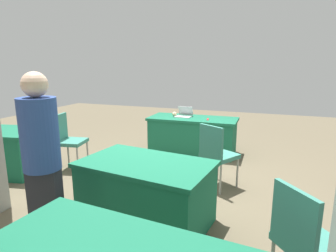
{
  "coord_description": "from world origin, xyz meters",
  "views": [
    {
      "loc": [
        -1.42,
        3.85,
        1.82
      ],
      "look_at": [
        0.04,
        -0.07,
        0.9
      ],
      "focal_mm": 30.46,
      "sensor_mm": 36.0,
      "label": 1
    }
  ],
  "objects_px": {
    "chair_near_front": "(306,239)",
    "laptop_silver": "(184,115)",
    "chair_tucked_left": "(67,138)",
    "scissors_red": "(208,119)",
    "table_foreground": "(193,135)",
    "table_mid_left": "(146,192)",
    "person_attendee_standing": "(42,156)",
    "yarn_ball": "(175,114)",
    "chair_aisle": "(217,152)"
  },
  "relations": [
    {
      "from": "chair_tucked_left",
      "to": "person_attendee_standing",
      "type": "bearing_deg",
      "value": 23.92
    },
    {
      "from": "person_attendee_standing",
      "to": "laptop_silver",
      "type": "xyz_separation_m",
      "value": [
        -0.27,
        -3.6,
        -0.2
      ]
    },
    {
      "from": "table_mid_left",
      "to": "laptop_silver",
      "type": "xyz_separation_m",
      "value": [
        0.43,
        -2.81,
        0.41
      ]
    },
    {
      "from": "table_mid_left",
      "to": "laptop_silver",
      "type": "bearing_deg",
      "value": -81.37
    },
    {
      "from": "person_attendee_standing",
      "to": "scissors_red",
      "type": "distance_m",
      "value": 3.58
    },
    {
      "from": "chair_aisle",
      "to": "yarn_ball",
      "type": "xyz_separation_m",
      "value": [
        1.2,
        -1.59,
        0.23
      ]
    },
    {
      "from": "table_foreground",
      "to": "chair_tucked_left",
      "type": "distance_m",
      "value": 2.44
    },
    {
      "from": "chair_aisle",
      "to": "scissors_red",
      "type": "height_order",
      "value": "chair_aisle"
    },
    {
      "from": "table_foreground",
      "to": "yarn_ball",
      "type": "height_order",
      "value": "yarn_ball"
    },
    {
      "from": "chair_tucked_left",
      "to": "laptop_silver",
      "type": "xyz_separation_m",
      "value": [
        -1.58,
        -1.69,
        0.22
      ]
    },
    {
      "from": "table_foreground",
      "to": "table_mid_left",
      "type": "relative_size",
      "value": 1.14
    },
    {
      "from": "table_foreground",
      "to": "scissors_red",
      "type": "distance_m",
      "value": 0.5
    },
    {
      "from": "table_mid_left",
      "to": "chair_near_front",
      "type": "height_order",
      "value": "chair_near_front"
    },
    {
      "from": "chair_tucked_left",
      "to": "yarn_ball",
      "type": "bearing_deg",
      "value": 130.08
    },
    {
      "from": "chair_tucked_left",
      "to": "scissors_red",
      "type": "height_order",
      "value": "chair_tucked_left"
    },
    {
      "from": "table_mid_left",
      "to": "chair_aisle",
      "type": "height_order",
      "value": "chair_aisle"
    },
    {
      "from": "table_mid_left",
      "to": "laptop_silver",
      "type": "distance_m",
      "value": 2.87
    },
    {
      "from": "chair_near_front",
      "to": "chair_tucked_left",
      "type": "relative_size",
      "value": 1.0
    },
    {
      "from": "table_foreground",
      "to": "chair_aisle",
      "type": "xyz_separation_m",
      "value": [
        -0.79,
        1.56,
        0.19
      ]
    },
    {
      "from": "chair_near_front",
      "to": "laptop_silver",
      "type": "xyz_separation_m",
      "value": [
        2.01,
        -3.46,
        0.22
      ]
    },
    {
      "from": "laptop_silver",
      "to": "chair_tucked_left",
      "type": "bearing_deg",
      "value": 51.54
    },
    {
      "from": "laptop_silver",
      "to": "chair_near_front",
      "type": "bearing_deg",
      "value": 124.76
    },
    {
      "from": "table_foreground",
      "to": "chair_near_front",
      "type": "xyz_separation_m",
      "value": [
        -1.81,
        3.43,
        0.19
      ]
    },
    {
      "from": "chair_near_front",
      "to": "scissors_red",
      "type": "height_order",
      "value": "chair_near_front"
    },
    {
      "from": "chair_near_front",
      "to": "scissors_red",
      "type": "bearing_deg",
      "value": 164.6
    },
    {
      "from": "chair_tucked_left",
      "to": "scissors_red",
      "type": "distance_m",
      "value": 2.64
    },
    {
      "from": "table_foreground",
      "to": "chair_near_front",
      "type": "bearing_deg",
      "value": 117.82
    },
    {
      "from": "chair_near_front",
      "to": "chair_aisle",
      "type": "relative_size",
      "value": 1.0
    },
    {
      "from": "table_mid_left",
      "to": "person_attendee_standing",
      "type": "relative_size",
      "value": 0.89
    },
    {
      "from": "person_attendee_standing",
      "to": "chair_tucked_left",
      "type": "bearing_deg",
      "value": 106.72
    },
    {
      "from": "person_attendee_standing",
      "to": "yarn_ball",
      "type": "bearing_deg",
      "value": 71.15
    },
    {
      "from": "table_foreground",
      "to": "table_mid_left",
      "type": "distance_m",
      "value": 2.78
    },
    {
      "from": "chair_near_front",
      "to": "laptop_silver",
      "type": "distance_m",
      "value": 4.01
    },
    {
      "from": "person_attendee_standing",
      "to": "yarn_ball",
      "type": "xyz_separation_m",
      "value": [
        -0.06,
        -3.6,
        -0.2
      ]
    },
    {
      "from": "laptop_silver",
      "to": "chair_aisle",
      "type": "bearing_deg",
      "value": 126.56
    },
    {
      "from": "table_mid_left",
      "to": "person_attendee_standing",
      "type": "bearing_deg",
      "value": 48.86
    },
    {
      "from": "chair_near_front",
      "to": "laptop_silver",
      "type": "relative_size",
      "value": 2.86
    },
    {
      "from": "table_mid_left",
      "to": "yarn_ball",
      "type": "height_order",
      "value": "yarn_ball"
    },
    {
      "from": "table_foreground",
      "to": "chair_aisle",
      "type": "height_order",
      "value": "chair_aisle"
    },
    {
      "from": "table_mid_left",
      "to": "person_attendee_standing",
      "type": "height_order",
      "value": "person_attendee_standing"
    },
    {
      "from": "table_mid_left",
      "to": "chair_tucked_left",
      "type": "xyz_separation_m",
      "value": [
        2.01,
        -1.12,
        0.19
      ]
    },
    {
      "from": "laptop_silver",
      "to": "scissors_red",
      "type": "height_order",
      "value": "laptop_silver"
    },
    {
      "from": "table_foreground",
      "to": "laptop_silver",
      "type": "relative_size",
      "value": 5.28
    },
    {
      "from": "table_mid_left",
      "to": "yarn_ball",
      "type": "xyz_separation_m",
      "value": [
        0.63,
        -2.81,
        0.41
      ]
    },
    {
      "from": "laptop_silver",
      "to": "yarn_ball",
      "type": "relative_size",
      "value": 3.64
    },
    {
      "from": "yarn_ball",
      "to": "chair_aisle",
      "type": "bearing_deg",
      "value": 126.98
    },
    {
      "from": "chair_aisle",
      "to": "laptop_silver",
      "type": "relative_size",
      "value": 2.86
    },
    {
      "from": "table_mid_left",
      "to": "chair_near_front",
      "type": "bearing_deg",
      "value": 157.63
    },
    {
      "from": "table_foreground",
      "to": "table_mid_left",
      "type": "bearing_deg",
      "value": 94.57
    },
    {
      "from": "chair_aisle",
      "to": "laptop_silver",
      "type": "xyz_separation_m",
      "value": [
        1.0,
        -1.6,
        0.22
      ]
    }
  ]
}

